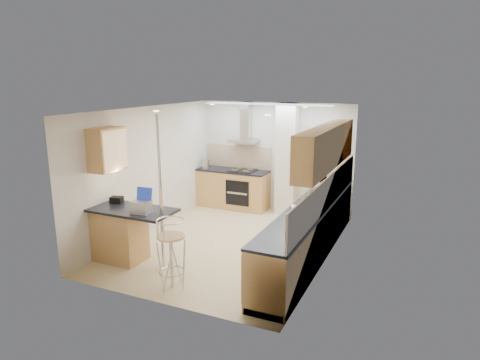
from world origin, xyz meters
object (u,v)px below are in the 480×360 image
at_px(laptop, 141,207).
at_px(bread_bin, 301,214).
at_px(bar_stool_near, 121,237).
at_px(bar_stool_end, 171,253).
at_px(microwave, 325,187).

xyz_separation_m(laptop, bread_bin, (2.38, 0.79, -0.03)).
distance_m(laptop, bar_stool_near, 0.74).
bearing_deg(bar_stool_near, bar_stool_end, -19.07).
xyz_separation_m(bar_stool_end, bread_bin, (1.60, 1.15, 0.48)).
bearing_deg(bread_bin, laptop, 179.08).
bearing_deg(bar_stool_near, microwave, 36.55).
height_order(bar_stool_near, bread_bin, bread_bin).
bearing_deg(bar_stool_end, microwave, -1.74).
bearing_deg(bar_stool_near, bread_bin, 12.84).
xyz_separation_m(microwave, bread_bin, (0.00, -1.53, -0.06)).
xyz_separation_m(microwave, bar_stool_end, (-1.60, -2.68, -0.54)).
xyz_separation_m(laptop, bar_stool_near, (-0.47, 0.01, -0.58)).
distance_m(microwave, bread_bin, 1.53).
bearing_deg(bread_bin, microwave, 70.80).
bearing_deg(microwave, laptop, 131.91).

